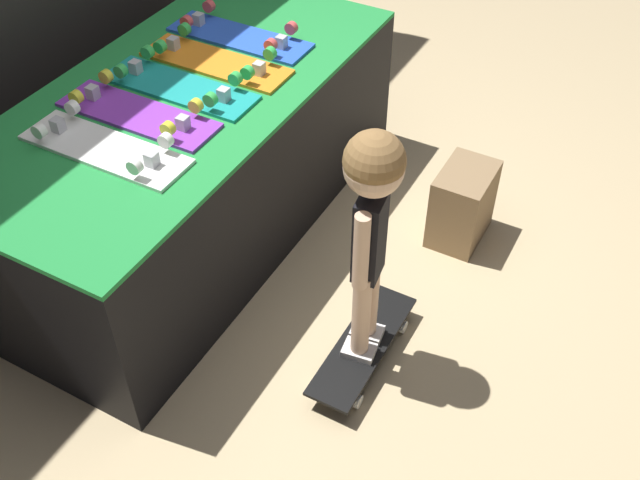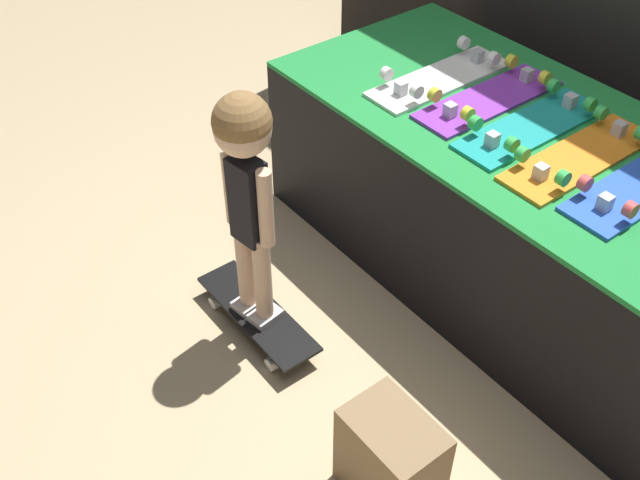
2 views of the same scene
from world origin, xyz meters
TOP-DOWN VIEW (x-y plane):
  - ground_plane at (0.00, 0.00)m, footprint 16.00×16.00m
  - display_rack at (0.00, 0.56)m, footprint 2.02×0.96m
  - skateboard_white_on_rack at (-0.46, 0.54)m, footprint 0.20×0.65m
  - skateboard_purple_on_rack at (-0.23, 0.57)m, footprint 0.20×0.65m
  - skateboard_teal_on_rack at (0.00, 0.55)m, footprint 0.20×0.65m
  - skateboard_orange_on_rack at (0.23, 0.53)m, footprint 0.20×0.65m
  - skateboard_blue_on_rack at (0.46, 0.57)m, footprint 0.20×0.65m
  - skateboard_on_floor at (-0.35, -0.46)m, footprint 0.60×0.18m
  - child at (-0.35, -0.46)m, footprint 0.23×0.19m
  - storage_box at (0.48, -0.52)m, footprint 0.30×0.21m

SIDE VIEW (x-z plane):
  - ground_plane at x=0.00m, z-range 0.00..0.00m
  - skateboard_on_floor at x=-0.35m, z-range 0.03..0.12m
  - storage_box at x=0.48m, z-range 0.00..0.35m
  - display_rack at x=0.00m, z-range 0.00..0.70m
  - skateboard_white_on_rack at x=-0.46m, z-range 0.67..0.76m
  - skateboard_purple_on_rack at x=-0.23m, z-range 0.67..0.76m
  - skateboard_teal_on_rack at x=0.00m, z-range 0.67..0.76m
  - skateboard_orange_on_rack at x=0.23m, z-range 0.67..0.76m
  - skateboard_blue_on_rack at x=0.46m, z-range 0.67..0.76m
  - child at x=-0.35m, z-range 0.28..1.23m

